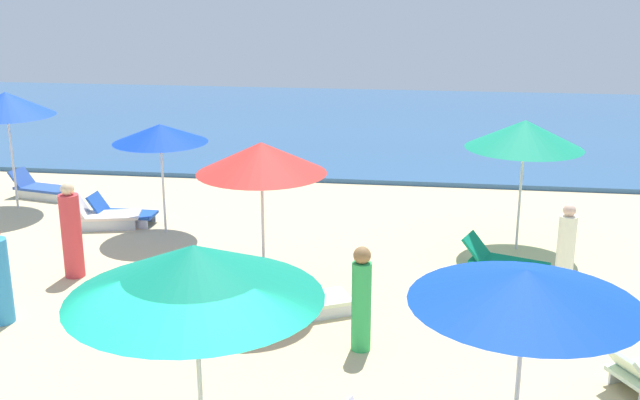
# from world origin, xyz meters

# --- Properties ---
(ocean) EXTENTS (60.00, 15.94, 0.12)m
(ocean) POSITION_xyz_m (0.00, 22.03, 0.06)
(ocean) COLOR #305A89
(ocean) RESTS_ON ground_plane
(umbrella_0) EXTENTS (2.11, 2.11, 2.69)m
(umbrella_0) POSITION_xyz_m (-7.29, 10.88, 2.43)
(umbrella_0) COLOR silver
(umbrella_0) RESTS_ON ground_plane
(lounge_chair_0_0) EXTENTS (1.54, 0.87, 0.64)m
(lounge_chair_0_0) POSITION_xyz_m (-7.22, 11.83, 0.24)
(lounge_chair_0_0) COLOR silver
(lounge_chair_0_0) RESTS_ON ground_plane
(umbrella_1) EXTENTS (1.93, 1.93, 2.30)m
(umbrella_1) POSITION_xyz_m (-3.34, 9.71, 2.10)
(umbrella_1) COLOR silver
(umbrella_1) RESTS_ON ground_plane
(lounge_chair_1_0) EXTENTS (1.42, 0.60, 0.65)m
(lounge_chair_1_0) POSITION_xyz_m (-4.48, 10.11, 0.23)
(lounge_chair_1_0) COLOR silver
(lounge_chair_1_0) RESTS_ON ground_plane
(lounge_chair_1_1) EXTENTS (1.48, 0.91, 0.75)m
(lounge_chair_1_1) POSITION_xyz_m (-4.74, 9.83, 0.27)
(lounge_chair_1_1) COLOR silver
(lounge_chair_1_1) RESTS_ON ground_plane
(umbrella_3) EXTENTS (2.48, 2.48, 2.79)m
(umbrella_3) POSITION_xyz_m (-0.14, 1.50, 2.53)
(umbrella_3) COLOR silver
(umbrella_3) RESTS_ON ground_plane
(umbrella_5) EXTENTS (2.22, 2.22, 2.57)m
(umbrella_5) POSITION_xyz_m (3.84, 9.65, 2.30)
(umbrella_5) COLOR silver
(umbrella_5) RESTS_ON ground_plane
(lounge_chair_5_0) EXTENTS (1.61, 1.09, 0.65)m
(lounge_chair_5_0) POSITION_xyz_m (3.45, 8.26, 0.24)
(lounge_chair_5_0) COLOR silver
(lounge_chair_5_0) RESTS_ON ground_plane
(umbrella_6) EXTENTS (2.09, 2.09, 2.68)m
(umbrella_6) POSITION_xyz_m (-0.57, 6.58, 2.42)
(umbrella_6) COLOR silver
(umbrella_6) RESTS_ON ground_plane
(lounge_chair_6_0) EXTENTS (1.41, 1.16, 0.64)m
(lounge_chair_6_0) POSITION_xyz_m (0.25, 6.10, 0.24)
(lounge_chair_6_0) COLOR silver
(lounge_chair_6_0) RESTS_ON ground_plane
(lounge_chair_6_1) EXTENTS (1.57, 1.01, 0.71)m
(lounge_chair_6_1) POSITION_xyz_m (-0.92, 5.72, 0.25)
(lounge_chair_6_1) COLOR silver
(lounge_chair_6_1) RESTS_ON ground_plane
(umbrella_8) EXTENTS (2.35, 2.35, 2.42)m
(umbrella_8) POSITION_xyz_m (3.02, 2.25, 2.24)
(umbrella_8) COLOR silver
(umbrella_8) RESTS_ON ground_plane
(beachgoer_1) EXTENTS (0.33, 0.33, 1.57)m
(beachgoer_1) POSITION_xyz_m (1.17, 5.03, 0.77)
(beachgoer_1) COLOR green
(beachgoer_1) RESTS_ON ground_plane
(beachgoer_5) EXTENTS (0.37, 0.37, 1.61)m
(beachgoer_5) POSITION_xyz_m (4.37, 7.43, 0.76)
(beachgoer_5) COLOR white
(beachgoer_5) RESTS_ON ground_plane
(beachgoer_7) EXTENTS (0.44, 0.44, 1.74)m
(beachgoer_7) POSITION_xyz_m (-4.15, 7.13, 0.82)
(beachgoer_7) COLOR #DE3E43
(beachgoer_7) RESTS_ON ground_plane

